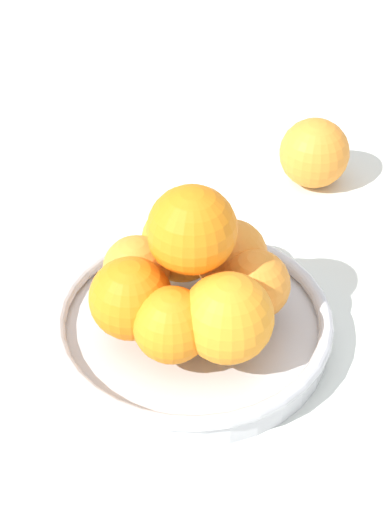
{
  "coord_description": "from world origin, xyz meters",
  "views": [
    {
      "loc": [
        0.03,
        0.58,
        0.59
      ],
      "look_at": [
        0.0,
        0.0,
        0.1
      ],
      "focal_mm": 60.0,
      "sensor_mm": 36.0,
      "label": 1
    }
  ],
  "objects": [
    {
      "name": "ground_plane",
      "position": [
        0.0,
        0.0,
        0.0
      ],
      "size": [
        4.0,
        4.0,
        0.0
      ],
      "primitive_type": "plane",
      "color": "silver"
    },
    {
      "name": "fruit_bowl",
      "position": [
        0.0,
        0.0,
        0.02
      ],
      "size": [
        0.27,
        0.27,
        0.03
      ],
      "color": "silver",
      "rests_on": "ground_plane"
    },
    {
      "name": "orange_pile",
      "position": [
        0.0,
        0.0,
        0.08
      ],
      "size": [
        0.18,
        0.19,
        0.14
      ],
      "color": "orange",
      "rests_on": "fruit_bowl"
    },
    {
      "name": "stray_orange",
      "position": [
        -0.16,
        -0.26,
        0.04
      ],
      "size": [
        0.08,
        0.08,
        0.08
      ],
      "primitive_type": "sphere",
      "color": "orange",
      "rests_on": "ground_plane"
    }
  ]
}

